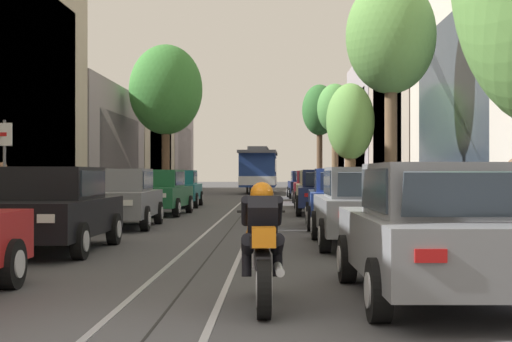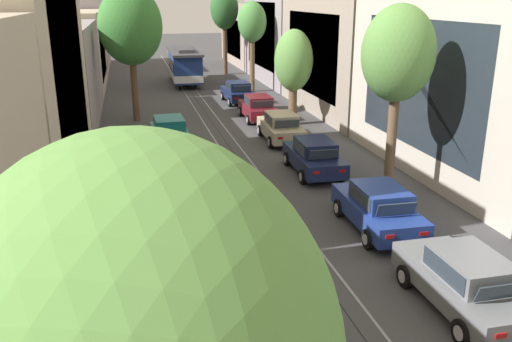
{
  "view_description": "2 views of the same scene",
  "coord_description": "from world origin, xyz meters",
  "views": [
    {
      "loc": [
        1.15,
        -6.17,
        1.47
      ],
      "look_at": [
        0.49,
        20.1,
        1.54
      ],
      "focal_mm": 52.43,
      "sensor_mm": 36.0,
      "label": 1
    },
    {
      "loc": [
        -4.93,
        -1.63,
        7.65
      ],
      "look_at": [
        0.0,
        19.3,
        0.61
      ],
      "focal_mm": 37.75,
      "sensor_mm": 36.0,
      "label": 2
    }
  ],
  "objects": [
    {
      "name": "street_tree_kerb_right_mid",
      "position": [
        4.77,
        29.71,
        3.85
      ],
      "size": [
        2.31,
        2.52,
        5.77
      ],
      "color": "brown",
      "rests_on": "ground"
    },
    {
      "name": "street_tree_kerb_right_far",
      "position": [
        4.68,
        52.73,
        6.29
      ],
      "size": [
        2.76,
        2.56,
        8.44
      ],
      "color": "brown",
      "rests_on": "ground"
    },
    {
      "name": "street_tree_kerb_right_second",
      "position": [
        4.67,
        16.55,
        5.55
      ],
      "size": [
        2.73,
        2.53,
        7.4
      ],
      "color": "brown",
      "rests_on": "ground"
    },
    {
      "name": "street_tree_kerb_left_second",
      "position": [
        -4.62,
        33.18,
        5.83
      ],
      "size": [
        3.89,
        3.19,
        8.27
      ],
      "color": "brown",
      "rests_on": "ground"
    },
    {
      "name": "parked_car_maroon_sixth_right",
      "position": [
        3.0,
        31.46,
        0.8
      ],
      "size": [
        2.05,
        4.38,
        1.58
      ],
      "color": "maroon",
      "rests_on": "ground"
    },
    {
      "name": "parked_car_black_second_left",
      "position": [
        -3.02,
        7.7,
        0.8
      ],
      "size": [
        2.0,
        4.36,
        1.58
      ],
      "color": "black",
      "rests_on": "ground"
    },
    {
      "name": "parked_car_navy_fourth_right",
      "position": [
        2.88,
        20.21,
        0.8
      ],
      "size": [
        2.1,
        4.4,
        1.58
      ],
      "color": "#19234C",
      "rests_on": "ground"
    },
    {
      "name": "parked_car_grey_second_right",
      "position": [
        2.95,
        8.83,
        0.8
      ],
      "size": [
        2.01,
        4.37,
        1.58
      ],
      "color": "slate",
      "rests_on": "ground"
    },
    {
      "name": "building_facade_right",
      "position": [
        9.25,
        31.66,
        4.49
      ],
      "size": [
        5.49,
        69.62,
        10.55
      ],
      "color": "gray",
      "rests_on": "ground"
    },
    {
      "name": "pedestrian_on_left_pavement",
      "position": [
        -5.81,
        12.73,
        0.99
      ],
      "size": [
        0.55,
        0.37,
        1.74
      ],
      "color": "#4C4233",
      "rests_on": "ground"
    },
    {
      "name": "parked_car_beige_fifth_right",
      "position": [
        2.97,
        25.96,
        0.8
      ],
      "size": [
        2.09,
        4.4,
        1.58
      ],
      "color": "#C1B28E",
      "rests_on": "ground"
    },
    {
      "name": "building_facade_left",
      "position": [
        -9.31,
        29.9,
        3.97
      ],
      "size": [
        5.68,
        69.62,
        10.59
      ],
      "color": "#BCAD93",
      "rests_on": "ground"
    },
    {
      "name": "parked_car_grey_mid_left",
      "position": [
        -3.03,
        13.87,
        0.8
      ],
      "size": [
        2.09,
        4.4,
        1.58
      ],
      "color": "slate",
      "rests_on": "ground"
    },
    {
      "name": "trolley_track_rails",
      "position": [
        0.0,
        32.96,
        0.0
      ],
      "size": [
        1.14,
        77.92,
        0.01
      ],
      "color": "gray",
      "rests_on": "ground"
    },
    {
      "name": "street_tree_kerb_right_fourth",
      "position": [
        5.03,
        42.02,
        5.47
      ],
      "size": [
        2.31,
        2.34,
        7.22
      ],
      "color": "brown",
      "rests_on": "ground"
    },
    {
      "name": "parked_car_green_fourth_left",
      "position": [
        -2.92,
        19.83,
        0.8
      ],
      "size": [
        2.13,
        4.42,
        1.58
      ],
      "color": "#1E6038",
      "rests_on": "ground"
    },
    {
      "name": "parked_car_teal_fifth_left",
      "position": [
        -3.05,
        26.04,
        0.8
      ],
      "size": [
        2.07,
        4.39,
        1.58
      ],
      "color": "#196B70",
      "rests_on": "ground"
    },
    {
      "name": "cable_car_trolley",
      "position": [
        0.0,
        47.24,
        1.66
      ],
      "size": [
        2.71,
        9.16,
        3.28
      ],
      "color": "navy",
      "rests_on": "ground"
    },
    {
      "name": "street_sign_post",
      "position": [
        -4.54,
        9.39,
        1.61
      ],
      "size": [
        0.36,
        0.09,
        2.58
      ],
      "color": "slate",
      "rests_on": "ground"
    },
    {
      "name": "parked_car_blue_mid_right",
      "position": [
        2.98,
        13.88,
        0.8
      ],
      "size": [
        2.09,
        4.4,
        1.58
      ],
      "color": "#233D93",
      "rests_on": "ground"
    },
    {
      "name": "parked_car_navy_far_right",
      "position": [
        2.89,
        37.45,
        0.8
      ],
      "size": [
        2.06,
        4.39,
        1.58
      ],
      "color": "#19234C",
      "rests_on": "ground"
    },
    {
      "name": "ground_plane",
      "position": [
        0.0,
        27.97,
        0.0
      ],
      "size": [
        174.79,
        174.79,
        0.0
      ],
      "primitive_type": "plane",
      "color": "#424244"
    }
  ]
}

